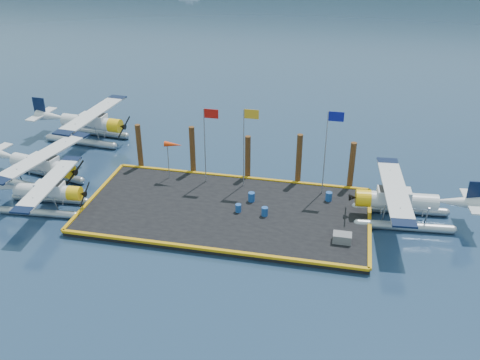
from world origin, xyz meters
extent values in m
plane|color=#172D47|center=(0.00, 0.00, 0.00)|extent=(4000.00, 4000.00, 0.00)
cube|color=black|center=(0.00, 0.00, 0.20)|extent=(20.00, 10.00, 0.40)
cylinder|color=#949BA2|center=(-13.14, -1.06, 0.27)|extent=(5.56, 0.92, 0.54)
cylinder|color=#949BA2|center=(-13.01, -3.01, 0.27)|extent=(5.56, 0.92, 0.54)
cylinder|color=silver|center=(-12.90, -2.02, 1.47)|extent=(4.21, 1.27, 0.98)
cube|color=silver|center=(-12.36, -1.98, 1.78)|extent=(2.03, 1.12, 0.80)
cube|color=black|center=(-12.09, -1.97, 1.96)|extent=(1.31, 1.02, 0.49)
cylinder|color=yellow|center=(-10.58, -1.86, 1.47)|extent=(0.96, 1.10, 1.04)
cube|color=black|center=(-9.82, -1.81, 1.47)|extent=(0.19, 1.99, 1.00)
cube|color=silver|center=(-12.36, -1.98, 2.23)|extent=(1.90, 8.11, 0.11)
cube|color=black|center=(-12.63, 1.84, 2.23)|extent=(1.39, 0.89, 0.12)
cube|color=black|center=(-12.09, -5.81, 2.23)|extent=(1.39, 0.89, 0.12)
cylinder|color=#949BA2|center=(-15.30, 2.60, 0.31)|extent=(6.31, 1.83, 0.61)
cylinder|color=#949BA2|center=(-15.74, 0.41, 0.31)|extent=(6.31, 1.83, 0.61)
cylinder|color=silver|center=(-15.32, 1.47, 1.68)|extent=(4.86, 2.02, 1.12)
cube|color=silver|center=(-14.72, 1.35, 2.04)|extent=(2.41, 1.53, 0.92)
cube|color=black|center=(-14.42, 1.29, 2.24)|extent=(1.61, 1.33, 0.56)
cylinder|color=yellow|center=(-12.73, 0.95, 1.68)|extent=(1.23, 1.36, 1.18)
cube|color=black|center=(-11.88, 0.78, 1.68)|extent=(0.50, 2.23, 1.14)
cube|color=silver|center=(-14.72, 1.35, 2.54)|extent=(3.28, 9.28, 0.12)
cube|color=black|center=(-13.87, 5.64, 2.54)|extent=(1.68, 1.20, 0.13)
cylinder|color=#949BA2|center=(-15.56, 11.35, 0.32)|extent=(6.70, 1.19, 0.65)
cylinder|color=#949BA2|center=(-15.75, 8.99, 0.32)|extent=(6.70, 1.19, 0.65)
cylinder|color=silver|center=(-15.44, 10.15, 1.78)|extent=(5.09, 1.59, 1.18)
cube|color=silver|center=(-14.80, 10.10, 2.15)|extent=(2.46, 1.37, 0.97)
cube|color=black|center=(-14.47, 10.07, 2.37)|extent=(1.59, 1.25, 0.59)
cylinder|color=yellow|center=(-12.65, 9.92, 1.78)|extent=(1.18, 1.33, 1.25)
cube|color=black|center=(-11.74, 9.85, 1.78)|extent=(0.26, 2.39, 1.21)
cube|color=silver|center=(-14.80, 10.10, 2.69)|extent=(2.40, 9.79, 0.13)
cube|color=black|center=(-14.42, 14.71, 2.69)|extent=(1.69, 1.10, 0.14)
cube|color=black|center=(-15.18, 5.49, 2.69)|extent=(1.69, 1.10, 0.14)
cube|color=black|center=(-20.38, 10.56, 2.75)|extent=(1.19, 0.23, 1.83)
cube|color=silver|center=(-20.27, 10.55, 2.05)|extent=(1.27, 3.73, 0.11)
cylinder|color=#949BA2|center=(12.35, 0.47, 0.30)|extent=(6.32, 1.13, 0.61)
cylinder|color=#949BA2|center=(12.17, 2.70, 0.30)|extent=(6.32, 1.13, 0.61)
cylinder|color=silver|center=(12.06, 1.57, 1.67)|extent=(4.79, 1.50, 1.12)
cube|color=silver|center=(11.45, 1.52, 2.03)|extent=(2.32, 1.30, 0.91)
cube|color=black|center=(11.15, 1.49, 2.23)|extent=(1.50, 1.18, 0.56)
cylinder|color=yellow|center=(9.43, 1.35, 1.67)|extent=(1.11, 1.26, 1.18)
cube|color=black|center=(8.57, 1.28, 1.67)|extent=(0.25, 2.26, 1.14)
cube|color=silver|center=(11.45, 1.52, 2.54)|extent=(2.27, 9.22, 0.12)
cube|color=black|center=(11.81, -2.83, 2.54)|extent=(1.59, 1.04, 0.13)
cube|color=black|center=(11.09, 5.87, 2.54)|extent=(1.59, 1.04, 0.13)
cube|color=black|center=(16.71, 1.95, 2.59)|extent=(1.12, 0.21, 1.72)
cube|color=silver|center=(16.61, 1.94, 1.93)|extent=(1.19, 3.51, 0.10)
cylinder|color=navy|center=(0.93, -0.15, 0.69)|extent=(0.41, 0.41, 0.58)
cylinder|color=navy|center=(2.84, -0.26, 0.72)|extent=(0.45, 0.45, 0.64)
cylinder|color=navy|center=(7.06, 2.77, 0.73)|extent=(0.47, 0.47, 0.67)
cylinder|color=navy|center=(1.56, 1.52, 0.74)|extent=(0.49, 0.49, 0.68)
cube|color=slate|center=(8.25, -2.40, 0.70)|extent=(1.19, 0.79, 0.59)
cylinder|color=#9B9AA3|center=(-2.50, 3.80, 3.40)|extent=(0.08, 0.08, 6.00)
cube|color=red|center=(-1.95, 3.80, 6.05)|extent=(1.10, 0.03, 0.70)
cylinder|color=#9B9AA3|center=(0.50, 3.80, 3.50)|extent=(0.08, 0.08, 6.20)
cube|color=gold|center=(1.05, 3.80, 6.25)|extent=(1.10, 0.03, 0.70)
cylinder|color=#9B9AA3|center=(6.50, 3.80, 3.65)|extent=(0.08, 0.08, 6.50)
cube|color=navy|center=(7.05, 3.80, 6.55)|extent=(1.10, 0.03, 0.70)
cylinder|color=#9B9AA3|center=(-5.50, 3.80, 1.90)|extent=(0.07, 0.07, 3.00)
cone|color=#EE390D|center=(-5.00, 3.80, 3.30)|extent=(1.40, 0.44, 0.44)
cylinder|color=#442613|center=(-8.50, 5.40, 2.00)|extent=(0.44, 0.44, 4.00)
cylinder|color=#442613|center=(-4.00, 5.40, 2.10)|extent=(0.44, 0.44, 4.20)
cylinder|color=#442613|center=(0.50, 5.40, 1.90)|extent=(0.44, 0.44, 3.80)
cylinder|color=#442613|center=(4.50, 5.40, 2.15)|extent=(0.44, 0.44, 4.30)
cylinder|color=#442613|center=(8.50, 5.40, 2.00)|extent=(0.44, 0.44, 4.00)
camera|label=1|loc=(7.77, -31.69, 20.01)|focal=40.00mm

